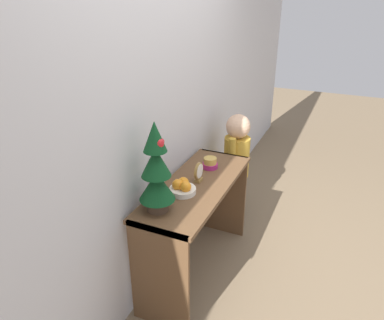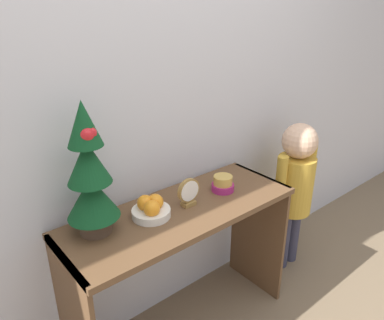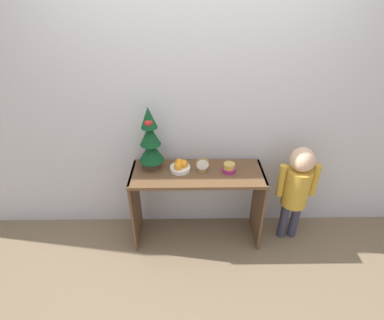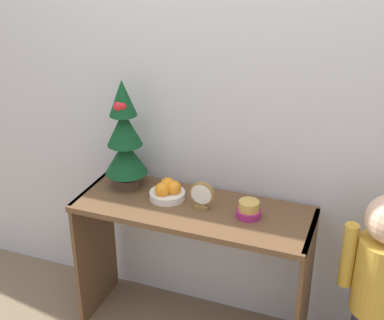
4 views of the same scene
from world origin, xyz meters
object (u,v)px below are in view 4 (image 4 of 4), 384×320
Objects in this scene: desk_clock at (202,196)px; child_figure at (381,271)px; mini_tree at (125,138)px; fruit_bowl at (168,191)px; singing_bowl at (249,210)px.

child_figure is (0.85, -0.01, -0.21)m from desk_clock.
mini_tree is 0.49m from desk_clock.
child_figure reaches higher than desk_clock.
mini_tree is at bearing 169.20° from fruit_bowl.
singing_bowl is at bearing 1.38° from desk_clock.
singing_bowl is at bearing 178.26° from child_figure.
fruit_bowl is 1.52× the size of singing_bowl.
singing_bowl is at bearing -3.88° from fruit_bowl.
mini_tree is 0.72m from singing_bowl.
mini_tree is 3.23× the size of fruit_bowl.
desk_clock is at bearing -178.62° from singing_bowl.
desk_clock reaches higher than fruit_bowl.
desk_clock is at bearing 179.11° from child_figure.
mini_tree is 1.36m from child_figure.
mini_tree is 4.90× the size of singing_bowl.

